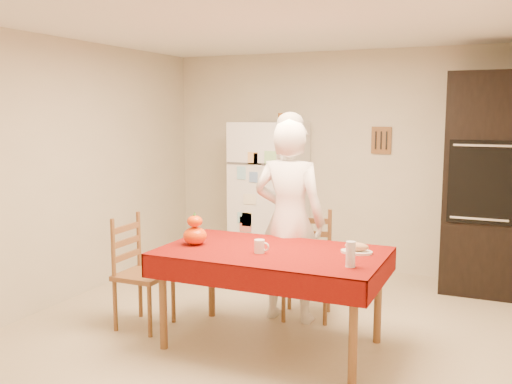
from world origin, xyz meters
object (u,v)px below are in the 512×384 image
Objects in this scene: oven_cabinet at (482,184)px; seated_woman at (289,221)px; refrigerator at (269,196)px; bread_plate at (357,252)px; chair_far at (308,259)px; chair_left at (138,268)px; dining_table at (272,259)px; pumpkin_lower at (195,236)px; coffee_mug at (259,246)px; wine_glass at (351,254)px.

oven_cabinet is 2.14m from seated_woman.
seated_woman is at bearing -61.63° from refrigerator.
refrigerator is 7.08× the size of bread_plate.
chair_far and chair_left have the same top height.
oven_cabinet is at bearing 56.92° from dining_table.
pumpkin_lower is 1.27m from bread_plate.
chair_left is (-1.20, -0.07, -0.18)m from dining_table.
wine_glass is at bearing -8.37° from coffee_mug.
chair_far is (0.92, -1.32, -0.34)m from refrigerator.
wine_glass is (1.87, -0.15, 0.34)m from chair_left.
dining_table is 9.66× the size of wine_glass.
seated_woman is 7.31× the size of bread_plate.
coffee_mug is (1.14, -0.05, 0.30)m from chair_left.
refrigerator is at bearing 128.11° from bread_plate.
dining_table is 7.08× the size of bread_plate.
bread_plate is (1.50, -1.91, -0.08)m from refrigerator.
oven_cabinet reaches higher than refrigerator.
refrigerator reaches higher than coffee_mug.
pumpkin_lower is at bearing -173.78° from dining_table.
coffee_mug is at bearing 91.79° from seated_woman.
seated_woman reaches higher than chair_left.
coffee_mug is at bearing -92.82° from chair_left.
seated_woman is (1.11, 0.67, 0.37)m from chair_left.
oven_cabinet reaches higher than chair_left.
refrigerator is 2.17m from pumpkin_lower.
coffee_mug is 0.53× the size of pumpkin_lower.
seated_woman is (-0.09, 0.60, 0.18)m from dining_table.
oven_cabinet reaches higher than pumpkin_lower.
chair_left is 5.40× the size of wine_glass.
refrigerator is at bearing 113.05° from dining_table.
pumpkin_lower reaches higher than coffee_mug.
refrigerator is 2.43m from bread_plate.
refrigerator reaches higher than chair_left.
chair_far is 9.50× the size of coffee_mug.
seated_woman is (0.80, -1.48, 0.03)m from refrigerator.
chair_far reaches higher than dining_table.
coffee_mug is at bearing -69.29° from refrigerator.
refrigerator is at bearing 123.98° from wine_glass.
seated_woman is at bearing 132.48° from wine_glass.
pumpkin_lower is 0.79× the size of bread_plate.
chair_far is 5.40× the size of wine_glass.
pumpkin_lower is (-0.67, -0.84, 0.33)m from chair_far.
oven_cabinet is at bearing 57.23° from coffee_mug.
seated_woman is 0.72m from coffee_mug.
oven_cabinet is 2.02m from chair_far.
chair_far is (0.03, 0.77, -0.18)m from dining_table.
chair_left is at bearing 30.40° from seated_woman.
dining_table is 0.79m from chair_far.
wine_glass is at bearing -107.10° from oven_cabinet.
oven_cabinet is at bearing 72.90° from wine_glass.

